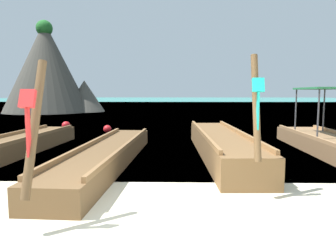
% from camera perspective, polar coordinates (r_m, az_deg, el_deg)
% --- Properties ---
extents(ground, '(120.00, 120.00, 0.00)m').
position_cam_1_polar(ground, '(4.23, -1.38, -19.39)').
color(ground, beige).
extents(sea_water, '(120.00, 120.00, 0.00)m').
position_cam_1_polar(sea_water, '(66.18, 1.11, 4.54)').
color(sea_water, '#2DB29E').
rests_on(sea_water, ground).
extents(longtail_boat_yellow_ribbon, '(1.41, 6.35, 2.27)m').
position_cam_1_polar(longtail_boat_yellow_ribbon, '(10.43, -25.67, -3.10)').
color(longtail_boat_yellow_ribbon, brown).
rests_on(longtail_boat_yellow_ribbon, ground).
extents(longtail_boat_red_ribbon, '(1.41, 7.52, 2.29)m').
position_cam_1_polar(longtail_boat_red_ribbon, '(8.02, -11.11, -5.29)').
color(longtail_boat_red_ribbon, brown).
rests_on(longtail_boat_red_ribbon, ground).
extents(longtail_boat_turquoise_ribbon, '(1.34, 6.99, 2.51)m').
position_cam_1_polar(longtail_boat_turquoise_ribbon, '(9.01, 9.74, -3.44)').
color(longtail_boat_turquoise_ribbon, brown).
rests_on(longtail_boat_turquoise_ribbon, ground).
extents(longtail_boat_orange_ribbon, '(1.54, 6.68, 2.77)m').
position_cam_1_polar(longtail_boat_orange_ribbon, '(10.52, 27.87, -2.81)').
color(longtail_boat_orange_ribbon, olive).
rests_on(longtail_boat_orange_ribbon, ground).
extents(karst_rock, '(9.31, 8.00, 8.59)m').
position_cam_1_polar(karst_rock, '(31.80, -21.12, 9.74)').
color(karst_rock, '#47443D').
rests_on(karst_rock, ground).
extents(mooring_buoy_near, '(0.36, 0.36, 0.36)m').
position_cam_1_polar(mooring_buoy_near, '(14.32, -11.14, -0.56)').
color(mooring_buoy_near, red).
rests_on(mooring_buoy_near, sea_water).
extents(mooring_buoy_far, '(0.41, 0.41, 0.41)m').
position_cam_1_polar(mooring_buoy_far, '(16.22, -18.31, 0.10)').
color(mooring_buoy_far, red).
rests_on(mooring_buoy_far, sea_water).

